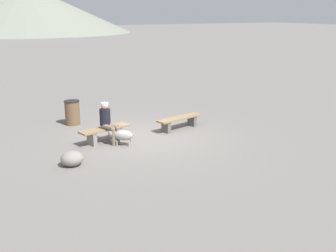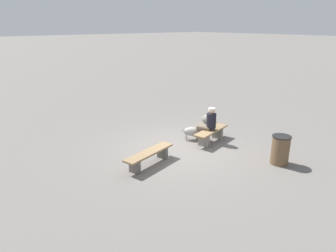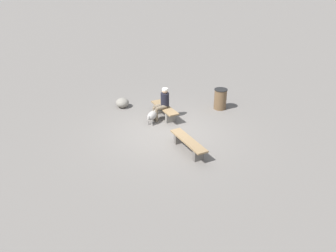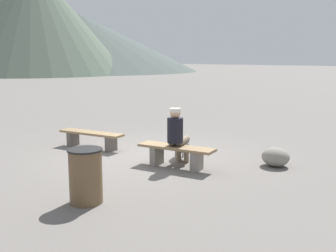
# 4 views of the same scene
# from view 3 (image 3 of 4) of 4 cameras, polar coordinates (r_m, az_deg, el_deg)

# --- Properties ---
(ground) EXTENTS (210.00, 210.00, 0.06)m
(ground) POSITION_cam_3_polar(r_m,az_deg,el_deg) (12.28, -0.20, -1.15)
(ground) COLOR slate
(bench_left) EXTENTS (1.84, 0.77, 0.42)m
(bench_left) POSITION_cam_3_polar(r_m,az_deg,el_deg) (10.94, 3.49, -2.96)
(bench_left) COLOR #605B56
(bench_left) RESTS_ON ground
(bench_right) EXTENTS (1.71, 0.78, 0.46)m
(bench_right) POSITION_cam_3_polar(r_m,az_deg,el_deg) (13.27, -0.58, 2.69)
(bench_right) COLOR gray
(bench_right) RESTS_ON ground
(seated_person) EXTENTS (0.48, 0.68, 1.26)m
(seated_person) POSITION_cam_3_polar(r_m,az_deg,el_deg) (13.04, -0.90, 4.22)
(seated_person) COLOR black
(seated_person) RESTS_ON ground
(dog) EXTENTS (0.73, 0.64, 0.50)m
(dog) POSITION_cam_3_polar(r_m,az_deg,el_deg) (12.87, -2.61, 1.95)
(dog) COLOR gray
(dog) RESTS_ON ground
(trash_bin) EXTENTS (0.55, 0.55, 0.87)m
(trash_bin) POSITION_cam_3_polar(r_m,az_deg,el_deg) (14.23, 8.94, 4.59)
(trash_bin) COLOR brown
(trash_bin) RESTS_ON ground
(boulder) EXTENTS (0.67, 0.63, 0.40)m
(boulder) POSITION_cam_3_polar(r_m,az_deg,el_deg) (14.42, -7.80, 3.97)
(boulder) COLOR gray
(boulder) RESTS_ON ground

